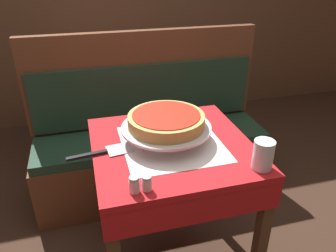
# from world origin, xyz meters

# --- Properties ---
(dining_table_front) EXTENTS (0.71, 0.71, 0.77)m
(dining_table_front) POSITION_xyz_m (0.00, 0.00, 0.67)
(dining_table_front) COLOR red
(dining_table_front) RESTS_ON ground_plane
(dining_table_rear) EXTENTS (0.71, 0.71, 0.77)m
(dining_table_rear) POSITION_xyz_m (-0.13, 1.47, 0.65)
(dining_table_rear) COLOR red
(dining_table_rear) RESTS_ON ground_plane
(booth_bench) EXTENTS (1.56, 0.45, 1.11)m
(booth_bench) POSITION_xyz_m (0.05, 0.69, 0.33)
(booth_bench) COLOR brown
(booth_bench) RESTS_ON ground_plane
(pizza_pan_stand) EXTENTS (0.41, 0.41, 0.07)m
(pizza_pan_stand) POSITION_xyz_m (-0.02, 0.03, 0.84)
(pizza_pan_stand) COLOR #ADADB2
(pizza_pan_stand) RESTS_ON dining_table_front
(deep_dish_pizza) EXTENTS (0.35, 0.35, 0.06)m
(deep_dish_pizza) POSITION_xyz_m (-0.02, 0.03, 0.88)
(deep_dish_pizza) COLOR tan
(deep_dish_pizza) RESTS_ON pizza_pan_stand
(pizza_server) EXTENTS (0.29, 0.11, 0.01)m
(pizza_server) POSITION_xyz_m (-0.31, -0.00, 0.78)
(pizza_server) COLOR #BCBCC1
(pizza_server) RESTS_ON dining_table_front
(water_glass_near) EXTENTS (0.08, 0.08, 0.12)m
(water_glass_near) POSITION_xyz_m (0.29, -0.28, 0.83)
(water_glass_near) COLOR silver
(water_glass_near) RESTS_ON dining_table_front
(salt_shaker) EXTENTS (0.04, 0.04, 0.06)m
(salt_shaker) POSITION_xyz_m (-0.22, -0.30, 0.81)
(salt_shaker) COLOR silver
(salt_shaker) RESTS_ON dining_table_front
(pepper_shaker) EXTENTS (0.04, 0.04, 0.06)m
(pepper_shaker) POSITION_xyz_m (-0.18, -0.30, 0.80)
(pepper_shaker) COLOR silver
(pepper_shaker) RESTS_ON dining_table_front
(condiment_caddy) EXTENTS (0.11, 0.11, 0.14)m
(condiment_caddy) POSITION_xyz_m (-0.12, 1.52, 0.81)
(condiment_caddy) COLOR black
(condiment_caddy) RESTS_ON dining_table_rear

